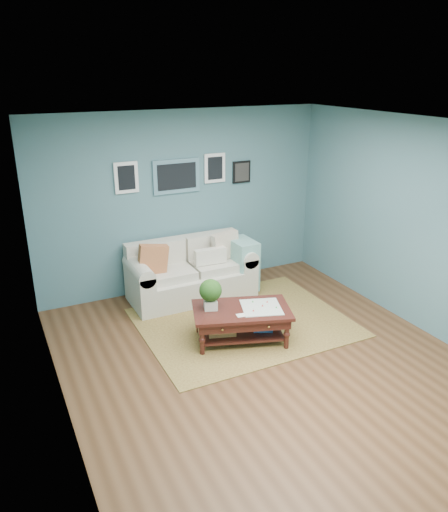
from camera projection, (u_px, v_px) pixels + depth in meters
room_shell at (266, 251)px, 5.46m from camera, size 5.00×5.02×2.70m
area_rug at (244, 322)px, 6.76m from camera, size 2.71×2.17×0.01m
loveseat at (196, 271)px, 7.44m from camera, size 1.87×0.85×0.96m
coffee_table at (236, 314)px, 6.20m from camera, size 1.36×1.04×0.84m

